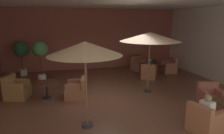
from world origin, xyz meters
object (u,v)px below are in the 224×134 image
(armchair_front_left_north, at_px, (169,67))
(patio_umbrella_tall_red, at_px, (150,37))
(armchair_mid_center_east, at_px, (210,99))
(cafe_table_front_left, at_px, (152,65))
(patron_by_window, at_px, (149,65))
(armchair_front_right_north, at_px, (77,90))
(armchair_front_right_east, at_px, (16,90))
(patio_umbrella_center_beige, at_px, (85,49))
(armchair_front_left_south, at_px, (149,73))
(potted_tree_left_corner, at_px, (40,52))
(iced_drink_cup, at_px, (154,62))
(open_laptop, at_px, (154,62))
(potted_tree_mid_left, at_px, (21,51))
(armchair_mid_center_south, at_px, (205,121))
(cafe_table_front_right, at_px, (46,85))
(armchair_front_left_east, at_px, (138,65))
(patron_blue_shirt, at_px, (207,107))

(armchair_front_left_north, distance_m, patio_umbrella_tall_red, 4.20)
(armchair_mid_center_east, bearing_deg, cafe_table_front_left, 88.71)
(patron_by_window, bearing_deg, armchair_front_right_north, -154.22)
(armchair_front_right_east, xyz_separation_m, patio_umbrella_center_beige, (2.38, -2.81, 1.88))
(armchair_front_left_south, xyz_separation_m, patron_by_window, (0.02, 0.03, 0.40))
(potted_tree_left_corner, xyz_separation_m, iced_drink_cup, (6.12, -0.08, -0.77))
(cafe_table_front_left, xyz_separation_m, open_laptop, (0.08, -0.02, 0.20))
(cafe_table_front_left, height_order, armchair_front_left_north, armchair_front_left_north)
(potted_tree_mid_left, relative_size, patron_by_window, 2.87)
(armchair_mid_center_south, bearing_deg, potted_tree_mid_left, 127.30)
(armchair_front_left_south, distance_m, iced_drink_cup, 1.16)
(cafe_table_front_right, height_order, patron_by_window, patron_by_window)
(armchair_front_left_north, distance_m, armchair_front_left_east, 1.83)
(patio_umbrella_tall_red, bearing_deg, armchair_front_left_east, 74.35)
(armchair_front_right_north, xyz_separation_m, patron_blue_shirt, (3.16, -3.34, 0.40))
(cafe_table_front_right, distance_m, patio_umbrella_tall_red, 4.52)
(armchair_front_left_north, height_order, armchair_front_left_east, armchair_front_left_north)
(cafe_table_front_right, relative_size, armchair_mid_center_south, 0.88)
(cafe_table_front_left, relative_size, armchair_front_left_east, 0.69)
(patio_umbrella_center_beige, relative_size, patron_blue_shirt, 3.84)
(patio_umbrella_center_beige, bearing_deg, open_laptop, 47.91)
(armchair_mid_center_south, bearing_deg, potted_tree_left_corner, 127.16)
(armchair_front_right_east, relative_size, iced_drink_cup, 8.73)
(armchair_front_right_east, bearing_deg, potted_tree_left_corner, 71.08)
(armchair_mid_center_east, height_order, iced_drink_cup, armchair_mid_center_east)
(patron_by_window, bearing_deg, patio_umbrella_center_beige, -132.75)
(armchair_front_left_east, bearing_deg, armchair_front_left_north, -33.50)
(cafe_table_front_right, relative_size, armchair_front_right_east, 0.84)
(armchair_front_left_south, height_order, open_laptop, open_laptop)
(armchair_mid_center_south, relative_size, patron_by_window, 1.39)
(cafe_table_front_left, bearing_deg, armchair_front_right_east, -162.31)
(cafe_table_front_right, xyz_separation_m, iced_drink_cup, (5.74, 2.45, 0.17))
(armchair_front_right_north, bearing_deg, armchair_mid_center_south, -47.02)
(patio_umbrella_center_beige, bearing_deg, iced_drink_cup, 47.76)
(potted_tree_mid_left, distance_m, open_laptop, 7.39)
(armchair_front_left_south, xyz_separation_m, patio_umbrella_tall_red, (-0.91, -1.86, 2.01))
(armchair_mid_center_east, bearing_deg, armchair_front_left_south, 97.04)
(armchair_front_left_east, bearing_deg, open_laptop, -60.43)
(patron_blue_shirt, bearing_deg, potted_tree_left_corner, 127.41)
(cafe_table_front_left, height_order, armchair_front_left_south, armchair_front_left_south)
(armchair_front_left_east, height_order, armchair_front_right_north, armchair_front_left_east)
(patio_umbrella_tall_red, relative_size, patron_blue_shirt, 3.98)
(cafe_table_front_right, distance_m, open_laptop, 6.23)
(armchair_front_left_east, height_order, armchair_mid_center_east, armchair_front_left_east)
(cafe_table_front_left, height_order, open_laptop, open_laptop)
(armchair_mid_center_south, height_order, potted_tree_mid_left, potted_tree_mid_left)
(armchair_front_left_south, bearing_deg, patron_blue_shirt, -98.18)
(armchair_mid_center_east, relative_size, patio_umbrella_tall_red, 0.34)
(iced_drink_cup, bearing_deg, cafe_table_front_right, -156.90)
(cafe_table_front_left, xyz_separation_m, armchair_mid_center_east, (-0.11, -4.77, -0.18))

